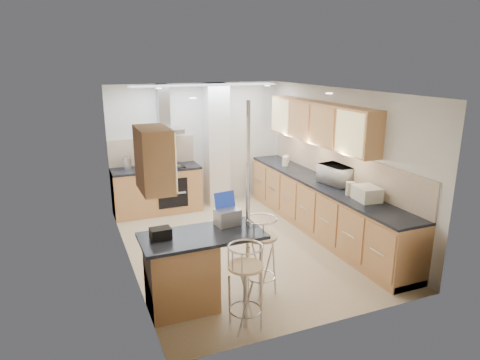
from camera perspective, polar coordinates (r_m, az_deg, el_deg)
name	(u,v)px	position (r m, az deg, el deg)	size (l,w,h in m)	color
ground	(242,245)	(7.14, 0.27, -8.62)	(4.80, 4.80, 0.00)	tan
room_shell	(251,147)	(7.12, 1.53, 4.36)	(3.64, 4.84, 2.51)	silver
right_counter	(321,207)	(7.64, 10.73, -3.54)	(0.63, 4.40, 0.92)	#BA844A
back_counter	(157,190)	(8.62, -11.02, -1.31)	(1.70, 0.63, 0.92)	#BA844A
peninsula	(203,269)	(5.36, -4.96, -11.79)	(1.47, 0.72, 0.94)	#BA844A
microwave	(337,175)	(7.36, 12.85, 0.68)	(0.59, 0.40, 0.33)	silver
laptop	(228,217)	(5.40, -1.67, -4.96)	(0.30, 0.22, 0.20)	#919498
bag	(161,233)	(5.09, -10.54, -7.01)	(0.24, 0.17, 0.13)	black
bar_stool_near	(245,287)	(4.90, 0.74, -14.11)	(0.42, 0.42, 1.02)	#D4B572
bar_stool_end	(261,256)	(5.57, 2.80, -10.06)	(0.43, 0.43, 1.05)	#D4B572
jar_a	(285,161)	(8.48, 6.06, 2.50)	(0.12, 0.12, 0.19)	silver
jar_b	(287,159)	(8.80, 6.24, 2.84)	(0.11, 0.11, 0.15)	silver
jar_c	(350,189)	(6.83, 14.49, -1.12)	(0.14, 0.14, 0.21)	beige
jar_d	(374,197)	(6.65, 17.38, -2.16)	(0.10, 0.10, 0.13)	silver
bread_bin	(367,194)	(6.65, 16.56, -1.74)	(0.32, 0.40, 0.21)	silver
kettle	(127,163)	(8.45, -14.82, 2.16)	(0.16, 0.16, 0.23)	#AFB1B4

